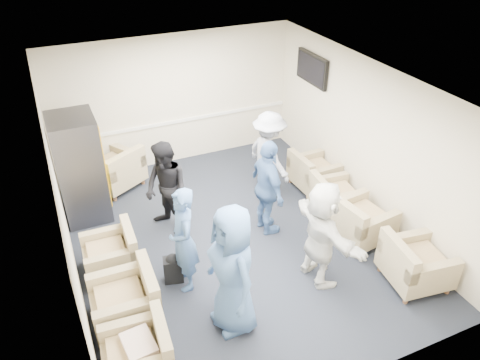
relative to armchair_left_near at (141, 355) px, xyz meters
name	(u,v)px	position (x,y,z in m)	size (l,w,h in m)	color
floor	(234,239)	(2.00, 1.88, -0.31)	(6.00, 6.00, 0.00)	black
ceiling	(232,86)	(2.00, 1.88, 2.39)	(6.00, 6.00, 0.00)	silver
back_wall	(174,101)	(2.00, 4.88, 1.04)	(5.00, 0.02, 2.70)	beige
front_wall	(348,306)	(2.00, -1.12, 1.04)	(5.00, 0.02, 2.70)	beige
left_wall	(62,209)	(-0.50, 1.88, 1.04)	(0.02, 6.00, 2.70)	beige
right_wall	(367,140)	(4.50, 1.88, 1.04)	(0.02, 6.00, 2.70)	beige
chair_rail	(176,121)	(2.00, 4.86, 0.59)	(4.98, 0.04, 0.06)	silver
tv	(312,69)	(4.44, 3.68, 1.73)	(0.10, 1.00, 0.58)	black
armchair_left_near	(141,355)	(0.00, 0.00, 0.00)	(0.84, 0.84, 0.63)	#948360
armchair_left_mid	(129,301)	(0.05, 0.88, 0.03)	(0.87, 0.87, 0.68)	#948360
armchair_left_far	(114,254)	(0.06, 1.95, -0.01)	(0.79, 0.79, 0.61)	#948360
armchair_right_near	(413,265)	(4.00, -0.11, 0.03)	(0.96, 0.96, 0.68)	#948360
armchair_right_midnear	(358,223)	(3.87, 1.05, 0.04)	(0.97, 0.97, 0.70)	#948360
armchair_right_midfar	(333,197)	(3.95, 1.89, -0.01)	(0.83, 0.83, 0.61)	#948360
armchair_right_far	(312,173)	(4.03, 2.75, 0.00)	(0.81, 0.81, 0.63)	#948360
armchair_corner	(116,171)	(0.58, 4.29, 0.05)	(1.23, 1.23, 0.72)	#948360
vending_machine	(80,168)	(-0.09, 3.62, 0.63)	(0.77, 0.90, 1.89)	#4D4D54
backpack	(173,267)	(0.81, 1.36, -0.06)	(0.32, 0.26, 0.48)	black
pillow	(139,345)	(-0.01, 0.00, 0.17)	(0.45, 0.34, 0.13)	beige
person_front_left	(233,271)	(1.30, 0.26, 0.62)	(0.91, 0.59, 1.87)	#3E6095
person_mid_left	(183,240)	(0.96, 1.22, 0.51)	(0.60, 0.39, 1.64)	#3E6095
person_back_left	(166,189)	(1.11, 2.58, 0.51)	(0.80, 0.62, 1.64)	black
person_back_right	(269,156)	(3.14, 2.87, 0.53)	(1.09, 0.63, 1.69)	silver
person_mid_right	(268,188)	(2.62, 1.89, 0.53)	(0.99, 0.41, 1.69)	#3E6095
person_front_right	(322,234)	(2.80, 0.54, 0.52)	(1.54, 0.49, 1.66)	silver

